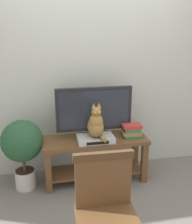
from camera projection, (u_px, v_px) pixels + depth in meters
name	position (u px, v px, depth m)	size (l,w,h in m)	color
ground_plane	(110.00, 206.00, 2.80)	(12.00, 12.00, 0.00)	slate
back_wall	(93.00, 63.00, 3.25)	(7.00, 0.12, 2.80)	#B7BCB2
tv_stand	(95.00, 152.00, 3.18)	(1.25, 0.43, 0.56)	brown
tv	(94.00, 111.00, 3.09)	(0.90, 0.20, 0.61)	black
media_box	(96.00, 139.00, 3.05)	(0.43, 0.26, 0.06)	#BCBCC1
cat	(96.00, 124.00, 2.98)	(0.19, 0.33, 0.41)	olive
wooden_chair	(106.00, 208.00, 1.93)	(0.47, 0.47, 0.95)	brown
book_stack	(132.00, 131.00, 3.16)	(0.24, 0.20, 0.15)	#38664C
potted_plant	(22.00, 145.00, 2.97)	(0.48, 0.48, 0.84)	beige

